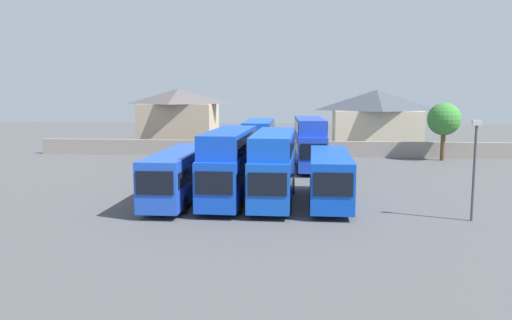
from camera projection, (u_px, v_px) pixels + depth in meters
The scene contains 13 objects.
ground at pixel (270, 165), 52.72m from camera, with size 140.00×140.00×0.00m, color #4C4C4F.
depot_boundary_wall at pixel (274, 148), 59.66m from camera, with size 56.00×0.50×1.80m, color gray.
bus_1 at pixel (179, 173), 34.92m from camera, with size 2.61×11.44×3.43m.
bus_2 at pixel (229, 162), 34.68m from camera, with size 2.78×10.64×4.87m.
bus_3 at pixel (274, 163), 34.36m from camera, with size 2.70×10.52×4.76m.
bus_4 at pixel (330, 175), 34.17m from camera, with size 2.77×10.49×3.37m.
bus_5 at pixel (232, 149), 50.35m from camera, with size 3.39×10.89×3.33m.
bus_6 at pixel (259, 142), 49.71m from camera, with size 2.72×10.44×4.68m.
bus_7 at pixel (309, 140), 49.46m from camera, with size 3.13×10.72×4.92m.
house_terrace_left at pixel (179, 118), 67.74m from camera, with size 9.91×7.86×7.87m.
house_terrace_centre at pixel (376, 119), 66.24m from camera, with size 11.38×7.83×7.70m.
tree_left_of_lot at pixel (444, 119), 55.50m from camera, with size 3.56×3.56×6.29m.
lamp_post_lot_edge at pixel (475, 163), 29.34m from camera, with size 0.50×0.24×5.85m.
Camera 1 is at (3.46, -34.10, 7.43)m, focal length 36.00 mm.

